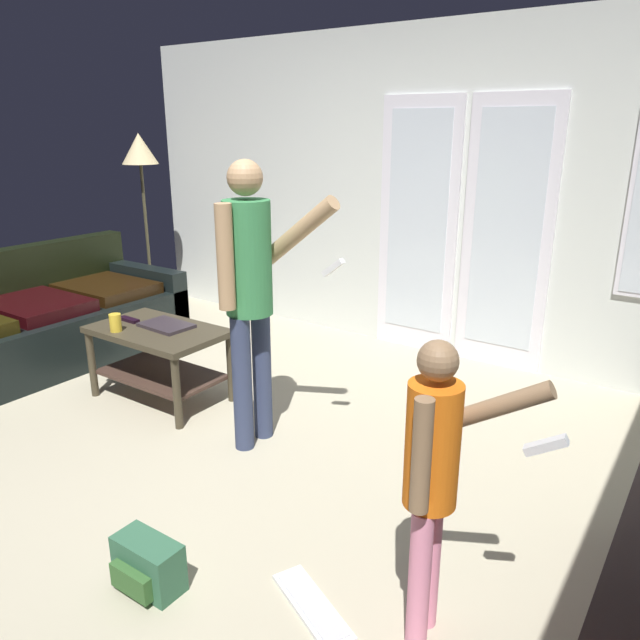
% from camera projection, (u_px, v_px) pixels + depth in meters
% --- Properties ---
extents(ground_plane, '(5.34, 4.70, 0.02)m').
position_uv_depth(ground_plane, '(203.00, 457.00, 3.41)').
color(ground_plane, '#B8AF92').
extents(wall_back_with_doors, '(5.34, 0.09, 2.54)m').
position_uv_depth(wall_back_with_doors, '(414.00, 197.00, 4.78)').
color(wall_back_with_doors, silver).
rests_on(wall_back_with_doors, ground_plane).
extents(leather_couch, '(1.00, 2.23, 0.84)m').
position_uv_depth(leather_couch, '(34.00, 326.00, 4.69)').
color(leather_couch, black).
rests_on(leather_couch, ground_plane).
extents(coffee_table, '(0.90, 0.55, 0.50)m').
position_uv_depth(coffee_table, '(159.00, 348.00, 4.02)').
color(coffee_table, '#3F3727').
rests_on(coffee_table, ground_plane).
extents(person_adult, '(0.63, 0.44, 1.61)m').
position_uv_depth(person_adult, '(251.00, 282.00, 3.26)').
color(person_adult, '#333C5B').
rests_on(person_adult, ground_plane).
extents(person_child, '(0.48, 0.35, 1.14)m').
position_uv_depth(person_child, '(434.00, 470.00, 2.00)').
color(person_child, pink).
rests_on(person_child, ground_plane).
extents(floor_lamp, '(0.34, 0.34, 1.71)m').
position_uv_depth(floor_lamp, '(140.00, 159.00, 5.66)').
color(floor_lamp, '#342625').
rests_on(floor_lamp, ground_plane).
extents(backpack, '(0.29, 0.18, 0.21)m').
position_uv_depth(backpack, '(147.00, 565.00, 2.41)').
color(backpack, '#336446').
rests_on(backpack, ground_plane).
extents(loose_keyboard, '(0.45, 0.31, 0.02)m').
position_uv_depth(loose_keyboard, '(312.00, 606.00, 2.32)').
color(loose_keyboard, white).
rests_on(loose_keyboard, ground_plane).
extents(laptop_closed, '(0.36, 0.25, 0.02)m').
position_uv_depth(laptop_closed, '(166.00, 325.00, 4.00)').
color(laptop_closed, '#31282F').
rests_on(laptop_closed, coffee_table).
extents(cup_near_edge, '(0.07, 0.07, 0.12)m').
position_uv_depth(cup_near_edge, '(115.00, 323.00, 3.90)').
color(cup_near_edge, gold).
rests_on(cup_near_edge, coffee_table).
extents(tv_remote_black, '(0.17, 0.06, 0.02)m').
position_uv_depth(tv_remote_black, '(129.00, 320.00, 4.12)').
color(tv_remote_black, black).
rests_on(tv_remote_black, coffee_table).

